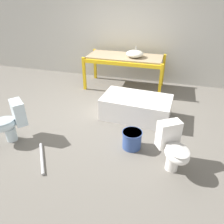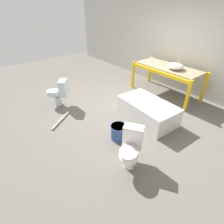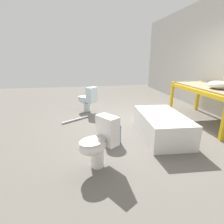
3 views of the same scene
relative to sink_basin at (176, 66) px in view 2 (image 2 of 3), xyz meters
name	(u,v)px [view 2 (image 2 of 3)]	position (x,y,z in m)	size (l,w,h in m)	color
ground_plane	(124,107)	(-0.43, -1.50, -0.97)	(12.00, 12.00, 0.00)	#666059
warehouse_wall_rear	(182,37)	(-0.43, 0.73, 0.63)	(10.80, 0.08, 3.20)	beige
shelving_rack	(168,70)	(-0.26, 0.05, -0.20)	(2.06, 0.92, 0.88)	yellow
sink_basin	(176,66)	(0.00, 0.00, 0.00)	(0.44, 0.43, 0.25)	silver
bathtub_main	(148,109)	(0.34, -1.43, -0.70)	(1.46, 0.88, 0.47)	white
toilet_near	(131,148)	(1.13, -2.78, -0.57)	(0.60, 0.67, 0.73)	white
toilet_far	(58,92)	(-1.68, -2.83, -0.57)	(0.64, 0.66, 0.73)	silver
bucket_white	(118,132)	(0.46, -2.46, -0.80)	(0.35, 0.35, 0.32)	#334C8C
loose_pipe	(61,120)	(-0.90, -3.17, -0.94)	(0.47, 0.66, 0.05)	#B7B7BC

